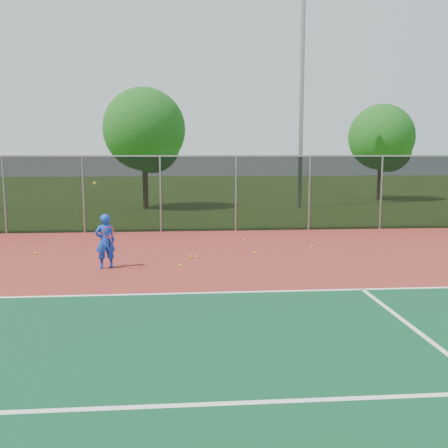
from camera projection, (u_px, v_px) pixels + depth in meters
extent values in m
plane|color=#375D1A|center=(310.00, 342.00, 8.34)|extent=(120.00, 120.00, 0.00)
cube|color=maroon|center=(286.00, 305.00, 10.32)|extent=(30.00, 20.00, 0.02)
cube|color=white|center=(363.00, 289.00, 11.46)|extent=(22.00, 0.10, 0.00)
cube|color=black|center=(236.00, 194.00, 19.97)|extent=(30.00, 0.04, 3.00)
cube|color=gray|center=(236.00, 156.00, 19.76)|extent=(30.00, 0.06, 0.06)
imported|color=blue|center=(105.00, 241.00, 13.53)|extent=(0.63, 0.53, 1.49)
cylinder|color=black|center=(109.00, 243.00, 13.29)|extent=(0.03, 0.15, 0.27)
torus|color=#A51414|center=(109.00, 232.00, 13.15)|extent=(0.30, 0.13, 0.29)
sphere|color=yellow|center=(94.00, 183.00, 13.38)|extent=(0.07, 0.07, 0.07)
sphere|color=yellow|center=(36.00, 253.00, 15.44)|extent=(0.07, 0.07, 0.07)
sphere|color=yellow|center=(191.00, 257.00, 14.95)|extent=(0.07, 0.07, 0.07)
sphere|color=yellow|center=(312.00, 246.00, 16.62)|extent=(0.07, 0.07, 0.07)
sphere|color=yellow|center=(244.00, 240.00, 17.79)|extent=(0.07, 0.07, 0.07)
sphere|color=yellow|center=(180.00, 265.00, 13.78)|extent=(0.07, 0.07, 0.07)
sphere|color=yellow|center=(197.00, 257.00, 14.96)|extent=(0.07, 0.07, 0.07)
sphere|color=yellow|center=(255.00, 252.00, 15.57)|extent=(0.07, 0.07, 0.07)
cylinder|color=gray|center=(302.00, 103.00, 28.06)|extent=(0.24, 0.24, 11.86)
cylinder|color=#372014|center=(145.00, 186.00, 28.14)|extent=(0.30, 0.30, 2.58)
sphere|color=#144D14|center=(144.00, 129.00, 27.69)|extent=(4.59, 4.59, 4.59)
sphere|color=#144D14|center=(151.00, 145.00, 27.55)|extent=(3.15, 3.15, 3.15)
cylinder|color=#372014|center=(380.00, 182.00, 33.24)|extent=(0.30, 0.30, 2.42)
sphere|color=#144D14|center=(382.00, 137.00, 32.82)|extent=(4.30, 4.30, 4.30)
sphere|color=#144D14|center=(389.00, 149.00, 32.67)|extent=(2.96, 2.96, 2.96)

